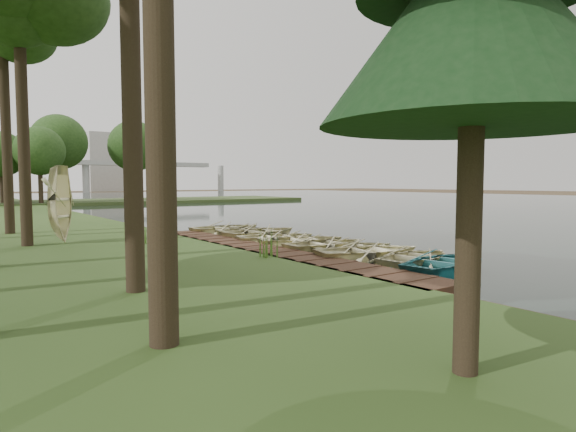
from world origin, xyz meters
TOP-DOWN VIEW (x-y plane):
  - ground at (0.00, 0.00)m, footprint 300.00×300.00m
  - water at (30.00, 20.00)m, footprint 130.00×200.00m
  - boardwalk at (-1.60, 0.00)m, footprint 1.60×16.00m
  - peninsula at (8.00, 50.00)m, footprint 50.00×14.00m
  - far_trees at (4.67, 50.00)m, footprint 45.60×5.60m
  - bridge at (12.31, 120.00)m, footprint 95.90×4.00m
  - building_a at (30.00, 140.00)m, footprint 10.00×8.00m
  - rowboat_0 at (1.01, -6.09)m, footprint 3.96×3.05m
  - rowboat_1 at (1.23, -4.73)m, footprint 3.68×2.87m
  - rowboat_2 at (0.72, -3.09)m, footprint 4.44×3.69m
  - rowboat_3 at (1.25, -1.67)m, footprint 3.87×3.22m
  - rowboat_4 at (0.93, -0.54)m, footprint 3.67×2.69m
  - rowboat_5 at (0.90, 1.01)m, footprint 4.32×3.71m
  - rowboat_6 at (0.71, 2.59)m, footprint 4.03×3.28m
  - rowboat_7 at (1.13, 4.41)m, footprint 4.33×3.33m
  - rowboat_8 at (1.28, 5.72)m, footprint 3.96×3.22m
  - rowboat_9 at (0.81, 7.42)m, footprint 3.89×2.87m
  - stored_rowboat at (-7.32, 6.16)m, footprint 3.85×3.64m
  - tree_4 at (-8.61, 6.11)m, footprint 4.12×4.12m
  - tree_6 at (-8.63, 11.65)m, footprint 4.25×4.25m
  - reeds_0 at (-2.60, -1.73)m, footprint 0.60×0.60m
  - reeds_1 at (-5.09, 4.04)m, footprint 0.60×0.60m
  - reeds_2 at (-3.68, 5.93)m, footprint 0.60×0.60m
  - reeds_3 at (-4.75, 4.17)m, footprint 0.60×0.60m

SIDE VIEW (x-z plane):
  - ground at x=0.00m, z-range 0.00..0.00m
  - water at x=30.00m, z-range 0.00..0.05m
  - boardwalk at x=-1.60m, z-range 0.00..0.30m
  - peninsula at x=8.00m, z-range 0.00..0.45m
  - rowboat_3 at x=1.25m, z-range 0.05..0.74m
  - rowboat_1 at x=1.23m, z-range 0.05..0.75m
  - rowboat_8 at x=1.28m, z-range 0.05..0.77m
  - rowboat_6 at x=0.71m, z-range 0.05..0.78m
  - rowboat_4 at x=0.93m, z-range 0.05..0.79m
  - rowboat_5 at x=0.90m, z-range 0.05..0.80m
  - rowboat_0 at x=1.01m, z-range 0.05..0.81m
  - rowboat_9 at x=0.81m, z-range 0.05..0.83m
  - rowboat_2 at x=0.72m, z-range 0.05..0.84m
  - rowboat_7 at x=1.13m, z-range 0.05..0.88m
  - stored_rowboat at x=-7.32m, z-range 0.30..0.95m
  - reeds_2 at x=-3.68m, z-range 0.30..1.27m
  - reeds_0 at x=-2.60m, z-range 0.30..1.27m
  - reeds_1 at x=-5.09m, z-range 0.30..1.31m
  - reeds_3 at x=-4.75m, z-range 0.30..1.35m
  - far_trees at x=4.67m, z-range 2.03..10.83m
  - bridge at x=12.31m, z-range 2.78..11.38m
  - building_a at x=30.00m, z-range 0.00..18.00m
  - tree_4 at x=-8.61m, z-range 3.95..15.02m
  - tree_6 at x=-8.63m, z-range 4.30..16.20m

